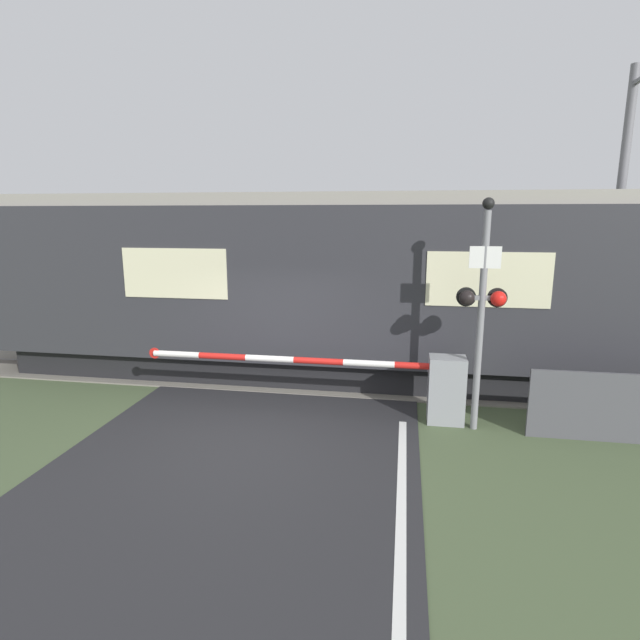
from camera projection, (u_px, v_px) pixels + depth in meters
name	position (u px, v px, depth m)	size (l,w,h in m)	color
ground_plane	(253.00, 438.00, 7.82)	(80.00, 80.00, 0.00)	#475638
track_bed	(300.00, 369.00, 11.27)	(36.00, 3.20, 0.13)	slate
train	(475.00, 288.00, 10.27)	(21.19, 3.17, 3.85)	black
crossing_barrier	(419.00, 384.00, 8.40)	(5.62, 0.44, 1.14)	gray
signal_post	(482.00, 303.00, 7.76)	(0.77, 0.26, 3.69)	gray
catenary_pole	(619.00, 214.00, 11.36)	(0.20, 1.90, 6.65)	slate
roadside_fence	(633.00, 409.00, 7.56)	(3.03, 0.06, 1.10)	#4C4C51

